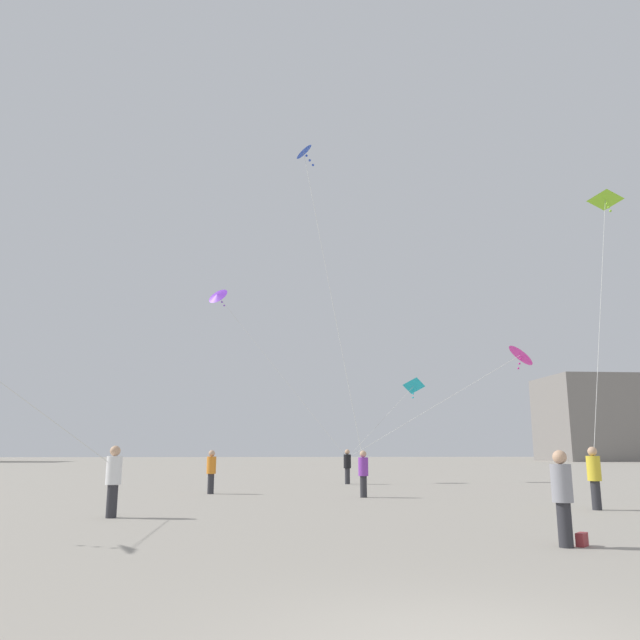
{
  "coord_description": "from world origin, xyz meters",
  "views": [
    {
      "loc": [
        -1.76,
        -5.75,
        1.73
      ],
      "look_at": [
        0.0,
        17.44,
        6.61
      ],
      "focal_mm": 34.85,
      "sensor_mm": 36.0,
      "label": 1
    }
  ],
  "objects_px": {
    "kite_cyan_delta": "(413,387)",
    "kite_magenta_diamond": "(521,355)",
    "person_in_grey": "(562,493)",
    "kite_lime_delta": "(605,207)",
    "building_centre_hall": "(617,419)",
    "person_in_purple": "(363,472)",
    "kite_violet_diamond": "(218,296)",
    "person_in_black": "(347,465)",
    "handbag_beside_flyer": "(582,540)",
    "person_in_white": "(113,478)",
    "person_in_orange": "(211,470)",
    "person_in_yellow": "(594,475)",
    "kite_cobalt_diamond": "(305,157)"
  },
  "relations": [
    {
      "from": "kite_cyan_delta",
      "to": "kite_cobalt_diamond",
      "type": "relative_size",
      "value": 0.36
    },
    {
      "from": "kite_magenta_diamond",
      "to": "person_in_orange",
      "type": "bearing_deg",
      "value": -169.31
    },
    {
      "from": "building_centre_hall",
      "to": "person_in_grey",
      "type": "bearing_deg",
      "value": -120.34
    },
    {
      "from": "person_in_white",
      "to": "kite_violet_diamond",
      "type": "xyz_separation_m",
      "value": [
        0.86,
        18.62,
        9.57
      ]
    },
    {
      "from": "kite_magenta_diamond",
      "to": "kite_cyan_delta",
      "type": "bearing_deg",
      "value": 121.65
    },
    {
      "from": "person_in_purple",
      "to": "person_in_orange",
      "type": "relative_size",
      "value": 0.99
    },
    {
      "from": "handbag_beside_flyer",
      "to": "kite_cobalt_diamond",
      "type": "bearing_deg",
      "value": 109.24
    },
    {
      "from": "kite_lime_delta",
      "to": "person_in_black",
      "type": "bearing_deg",
      "value": 132.67
    },
    {
      "from": "person_in_black",
      "to": "kite_cyan_delta",
      "type": "bearing_deg",
      "value": -89.2
    },
    {
      "from": "person_in_black",
      "to": "person_in_white",
      "type": "bearing_deg",
      "value": 124.34
    },
    {
      "from": "person_in_grey",
      "to": "person_in_orange",
      "type": "distance_m",
      "value": 16.47
    },
    {
      "from": "person_in_white",
      "to": "building_centre_hall",
      "type": "distance_m",
      "value": 98.49
    },
    {
      "from": "person_in_white",
      "to": "handbag_beside_flyer",
      "type": "xyz_separation_m",
      "value": [
        9.84,
        -5.61,
        -0.89
      ]
    },
    {
      "from": "person_in_yellow",
      "to": "kite_lime_delta",
      "type": "xyz_separation_m",
      "value": [
        3.7,
        4.32,
        10.34
      ]
    },
    {
      "from": "person_in_purple",
      "to": "handbag_beside_flyer",
      "type": "bearing_deg",
      "value": 124.14
    },
    {
      "from": "person_in_grey",
      "to": "person_in_orange",
      "type": "bearing_deg",
      "value": 154.42
    },
    {
      "from": "kite_violet_diamond",
      "to": "kite_lime_delta",
      "type": "xyz_separation_m",
      "value": [
        16.54,
        -13.2,
        0.76
      ]
    },
    {
      "from": "person_in_yellow",
      "to": "person_in_orange",
      "type": "bearing_deg",
      "value": -158.39
    },
    {
      "from": "kite_lime_delta",
      "to": "building_centre_hall",
      "type": "distance_m",
      "value": 84.38
    },
    {
      "from": "person_in_grey",
      "to": "kite_cyan_delta",
      "type": "distance_m",
      "value": 24.07
    },
    {
      "from": "person_in_purple",
      "to": "kite_violet_diamond",
      "type": "bearing_deg",
      "value": -37.6
    },
    {
      "from": "person_in_white",
      "to": "kite_violet_diamond",
      "type": "bearing_deg",
      "value": 145.46
    },
    {
      "from": "person_in_black",
      "to": "kite_magenta_diamond",
      "type": "height_order",
      "value": "kite_magenta_diamond"
    },
    {
      "from": "kite_cyan_delta",
      "to": "handbag_beside_flyer",
      "type": "relative_size",
      "value": 14.84
    },
    {
      "from": "person_in_black",
      "to": "kite_cyan_delta",
      "type": "xyz_separation_m",
      "value": [
        4.07,
        2.26,
        4.28
      ]
    },
    {
      "from": "kite_magenta_diamond",
      "to": "kite_violet_diamond",
      "type": "height_order",
      "value": "kite_violet_diamond"
    },
    {
      "from": "person_in_orange",
      "to": "kite_cyan_delta",
      "type": "height_order",
      "value": "kite_cyan_delta"
    },
    {
      "from": "building_centre_hall",
      "to": "person_in_yellow",
      "type": "bearing_deg",
      "value": -120.22
    },
    {
      "from": "building_centre_hall",
      "to": "person_in_orange",
      "type": "bearing_deg",
      "value": -129.28
    },
    {
      "from": "person_in_orange",
      "to": "handbag_beside_flyer",
      "type": "distance_m",
      "value": 16.58
    },
    {
      "from": "person_in_grey",
      "to": "person_in_purple",
      "type": "height_order",
      "value": "person_in_grey"
    },
    {
      "from": "person_in_yellow",
      "to": "building_centre_hall",
      "type": "xyz_separation_m",
      "value": [
        45.21,
        77.62,
        5.58
      ]
    },
    {
      "from": "person_in_orange",
      "to": "kite_cyan_delta",
      "type": "distance_m",
      "value": 14.42
    },
    {
      "from": "person_in_grey",
      "to": "person_in_yellow",
      "type": "bearing_deg",
      "value": 94.56
    },
    {
      "from": "person_in_black",
      "to": "building_centre_hall",
      "type": "height_order",
      "value": "building_centre_hall"
    },
    {
      "from": "person_in_yellow",
      "to": "kite_cobalt_diamond",
      "type": "relative_size",
      "value": 0.14
    },
    {
      "from": "person_in_purple",
      "to": "person_in_yellow",
      "type": "relative_size",
      "value": 0.94
    },
    {
      "from": "person_in_black",
      "to": "person_in_purple",
      "type": "xyz_separation_m",
      "value": [
        -0.49,
        -9.08,
        -0.03
      ]
    },
    {
      "from": "kite_cyan_delta",
      "to": "kite_magenta_diamond",
      "type": "xyz_separation_m",
      "value": [
        3.89,
        -6.32,
        0.96
      ]
    },
    {
      "from": "kite_magenta_diamond",
      "to": "handbag_beside_flyer",
      "type": "bearing_deg",
      "value": -109.81
    },
    {
      "from": "person_in_black",
      "to": "building_centre_hall",
      "type": "bearing_deg",
      "value": -67.13
    },
    {
      "from": "kite_lime_delta",
      "to": "building_centre_hall",
      "type": "relative_size",
      "value": 0.47
    },
    {
      "from": "person_in_black",
      "to": "handbag_beside_flyer",
      "type": "height_order",
      "value": "person_in_black"
    },
    {
      "from": "person_in_black",
      "to": "person_in_orange",
      "type": "xyz_separation_m",
      "value": [
        -6.34,
        -6.75,
        -0.02
      ]
    },
    {
      "from": "person_in_grey",
      "to": "person_in_black",
      "type": "relative_size",
      "value": 0.99
    },
    {
      "from": "person_in_orange",
      "to": "handbag_beside_flyer",
      "type": "relative_size",
      "value": 5.37
    },
    {
      "from": "kite_cyan_delta",
      "to": "person_in_yellow",
      "type": "bearing_deg",
      "value": -84.6
    },
    {
      "from": "handbag_beside_flyer",
      "to": "person_in_white",
      "type": "bearing_deg",
      "value": 150.33
    },
    {
      "from": "person_in_orange",
      "to": "kite_magenta_diamond",
      "type": "distance_m",
      "value": 15.47
    },
    {
      "from": "kite_violet_diamond",
      "to": "person_in_white",
      "type": "bearing_deg",
      "value": -92.64
    }
  ]
}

